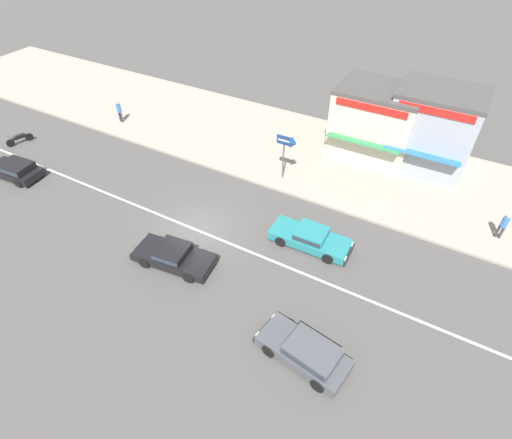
# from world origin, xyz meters

# --- Properties ---
(ground_plane) EXTENTS (160.00, 160.00, 0.00)m
(ground_plane) POSITION_xyz_m (0.00, 0.00, 0.00)
(ground_plane) COLOR #4C4947
(lane_centre_stripe) EXTENTS (50.40, 0.14, 0.01)m
(lane_centre_stripe) POSITION_xyz_m (0.00, 0.00, 0.00)
(lane_centre_stripe) COLOR silver
(lane_centre_stripe) RESTS_ON ground
(kerb_strip) EXTENTS (68.00, 10.00, 0.15)m
(kerb_strip) POSITION_xyz_m (0.00, 10.44, 0.07)
(kerb_strip) COLOR #9E9384
(kerb_strip) RESTS_ON ground
(hatchback_black_0) EXTENTS (3.87, 2.01, 1.10)m
(hatchback_black_0) POSITION_xyz_m (-13.36, -1.54, 0.59)
(hatchback_black_0) COLOR black
(hatchback_black_0) RESTS_ON ground
(hatchback_dark_grey_1) EXTENTS (4.16, 2.22, 1.10)m
(hatchback_dark_grey_1) POSITION_xyz_m (8.53, -4.23, 0.59)
(hatchback_dark_grey_1) COLOR #47494F
(hatchback_dark_grey_1) RESTS_ON ground
(sedan_teal_2) EXTENTS (4.46, 1.85, 1.06)m
(sedan_teal_2) POSITION_xyz_m (6.00, 2.05, 0.53)
(sedan_teal_2) COLOR teal
(sedan_teal_2) RESTS_ON ground
(sedan_black_4) EXTENTS (4.41, 2.22, 1.06)m
(sedan_black_4) POSITION_xyz_m (0.41, -2.57, 0.53)
(sedan_black_4) COLOR black
(sedan_black_4) RESTS_ON ground
(motorcycle_0) EXTENTS (0.82, 1.82, 0.80)m
(motorcycle_0) POSITION_xyz_m (-16.87, 1.31, 0.42)
(motorcycle_0) COLOR black
(motorcycle_0) RESTS_ON ground
(arrow_signboard) EXTENTS (1.32, 0.63, 3.08)m
(arrow_signboard) POSITION_xyz_m (2.47, 6.72, 2.72)
(arrow_signboard) COLOR #4C4C51
(arrow_signboard) RESTS_ON kerb_strip
(pedestrian_near_clock) EXTENTS (0.34, 0.34, 1.70)m
(pedestrian_near_clock) POSITION_xyz_m (-12.50, 7.27, 1.14)
(pedestrian_near_clock) COLOR #333338
(pedestrian_near_clock) RESTS_ON kerb_strip
(pedestrian_mid_kerb) EXTENTS (0.34, 0.34, 1.64)m
(pedestrian_mid_kerb) POSITION_xyz_m (14.78, 7.47, 1.10)
(pedestrian_mid_kerb) COLOR #333338
(pedestrian_mid_kerb) RESTS_ON kerb_strip
(shopfront_corner_warung) EXTENTS (5.12, 4.85, 5.27)m
(shopfront_corner_warung) POSITION_xyz_m (9.60, 12.75, 2.79)
(shopfront_corner_warung) COLOR #999EA8
(shopfront_corner_warung) RESTS_ON kerb_strip
(shopfront_mid_block) EXTENTS (5.34, 4.89, 4.80)m
(shopfront_mid_block) POSITION_xyz_m (6.00, 12.40, 2.56)
(shopfront_mid_block) COLOR beige
(shopfront_mid_block) RESTS_ON kerb_strip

